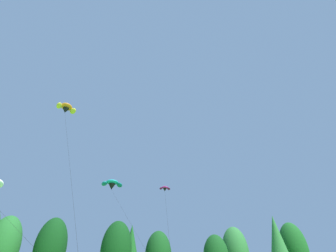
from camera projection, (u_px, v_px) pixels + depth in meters
The scene contains 9 objects.
treeline_tree_d at pixel (2, 247), 39.12m from camera, with size 5.02×5.02×11.94m.
treeline_tree_e at pixel (50, 248), 40.71m from camera, with size 5.04×5.04×12.01m.
treeline_tree_f at pixel (116, 250), 39.14m from camera, with size 4.81×4.81×11.15m.
treeline_tree_g at pixel (131, 251), 42.50m from camera, with size 4.08×4.08×11.27m.
treeline_tree_k at pixel (278, 244), 47.89m from camera, with size 4.69×4.69×14.03m.
treeline_tree_l at pixel (294, 250), 51.24m from camera, with size 5.45×5.45×13.52m.
parafoil_kite_mid_teal at pixel (112, 184), 44.45m from camera, with size 7.10×21.70×17.01m.
parafoil_kite_far_orange at pixel (66, 108), 33.98m from camera, with size 7.31×13.29×21.69m.
parafoil_kite_low_magenta at pixel (165, 189), 45.58m from camera, with size 5.36×20.47×16.33m.
Camera 1 is at (-4.34, 1.30, 2.43)m, focal length 26.78 mm.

